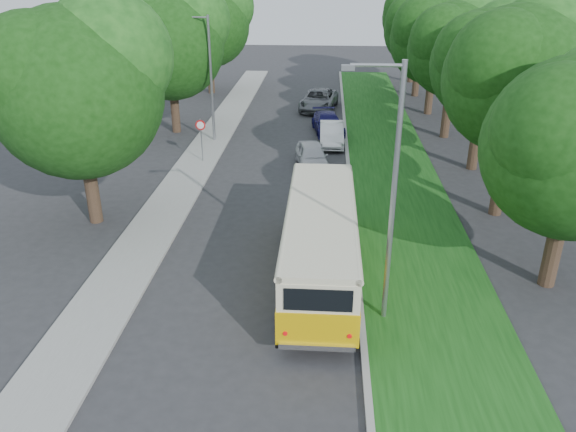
# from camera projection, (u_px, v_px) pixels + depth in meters

# --- Properties ---
(ground) EXTENTS (120.00, 120.00, 0.00)m
(ground) POSITION_uv_depth(u_px,v_px,m) (257.00, 274.00, 20.26)
(ground) COLOR #2D2D30
(ground) RESTS_ON ground
(curb) EXTENTS (0.20, 70.00, 0.15)m
(curb) POSITION_uv_depth(u_px,v_px,m) (353.00, 217.00, 24.54)
(curb) COLOR gray
(curb) RESTS_ON ground
(grass_verge) EXTENTS (4.50, 70.00, 0.13)m
(grass_verge) POSITION_uv_depth(u_px,v_px,m) (407.00, 219.00, 24.40)
(grass_verge) COLOR #144612
(grass_verge) RESTS_ON ground
(sidewalk) EXTENTS (2.20, 70.00, 0.12)m
(sidewalk) POSITION_uv_depth(u_px,v_px,m) (164.00, 212.00, 25.07)
(sidewalk) COLOR gray
(sidewalk) RESTS_ON ground
(treeline) EXTENTS (24.27, 41.91, 9.46)m
(treeline) POSITION_uv_depth(u_px,v_px,m) (342.00, 40.00, 33.93)
(treeline) COLOR #332319
(treeline) RESTS_ON ground
(lamppost_near) EXTENTS (1.71, 0.16, 8.00)m
(lamppost_near) POSITION_uv_depth(u_px,v_px,m) (391.00, 191.00, 15.91)
(lamppost_near) COLOR gray
(lamppost_near) RESTS_ON ground
(lamppost_far) EXTENTS (1.71, 0.16, 7.50)m
(lamppost_far) POSITION_uv_depth(u_px,v_px,m) (209.00, 75.00, 33.37)
(lamppost_far) COLOR gray
(lamppost_far) RESTS_ON ground
(warning_sign) EXTENTS (0.56, 0.10, 2.50)m
(warning_sign) POSITION_uv_depth(u_px,v_px,m) (201.00, 133.00, 30.70)
(warning_sign) COLOR gray
(warning_sign) RESTS_ON ground
(vintage_bus) EXTENTS (2.41, 9.36, 2.78)m
(vintage_bus) POSITION_uv_depth(u_px,v_px,m) (320.00, 244.00, 19.38)
(vintage_bus) COLOR #E0AF07
(vintage_bus) RESTS_ON ground
(car_silver) EXTENTS (2.19, 4.17, 1.35)m
(car_silver) POSITION_uv_depth(u_px,v_px,m) (312.00, 156.00, 30.33)
(car_silver) COLOR silver
(car_silver) RESTS_ON ground
(car_white) EXTENTS (1.48, 4.07, 1.33)m
(car_white) POSITION_uv_depth(u_px,v_px,m) (332.00, 134.00, 34.23)
(car_white) COLOR white
(car_white) RESTS_ON ground
(car_blue) EXTENTS (2.44, 4.59, 1.27)m
(car_blue) POSITION_uv_depth(u_px,v_px,m) (328.00, 123.00, 36.54)
(car_blue) COLOR #14124F
(car_blue) RESTS_ON ground
(car_grey) EXTENTS (3.15, 5.56, 1.47)m
(car_grey) POSITION_uv_depth(u_px,v_px,m) (319.00, 100.00, 42.30)
(car_grey) COLOR slate
(car_grey) RESTS_ON ground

